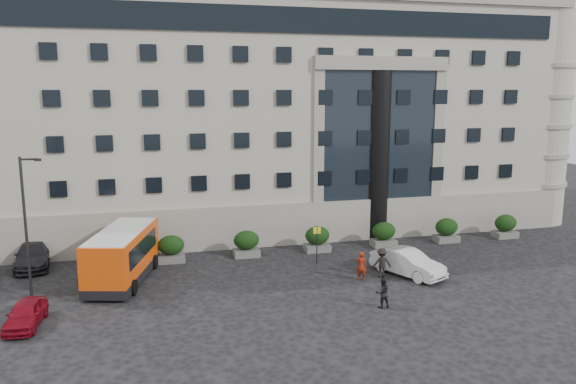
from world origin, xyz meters
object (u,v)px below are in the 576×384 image
object	(u,v)px
bus_stop_sign	(317,239)
pedestrian_b	(382,293)
hedge_b	(247,243)
parked_car_a	(26,314)
pedestrian_c	(382,263)
pedestrian_a	(361,266)
white_taxi	(408,263)
minibus	(122,253)
hedge_e	(446,230)
hedge_f	(505,226)
parked_car_d	(46,231)
street_lamp	(26,222)
hedge_d	(384,234)
hedge_a	(171,249)
hedge_c	(317,239)
parked_car_c	(33,255)

from	to	relation	value
bus_stop_sign	pedestrian_b	distance (m)	8.43
hedge_b	parked_car_a	distance (m)	15.57
pedestrian_c	hedge_b	bearing A→B (deg)	-37.59
pedestrian_a	pedestrian_b	size ratio (longest dim) A/B	1.09
bus_stop_sign	white_taxi	world-z (taller)	bus_stop_sign
bus_stop_sign	minibus	xyz separation A→B (m)	(-12.53, -0.40, 0.01)
hedge_e	parked_car_a	distance (m)	29.70
hedge_e	hedge_f	world-z (taller)	same
parked_car_d	pedestrian_a	bearing A→B (deg)	-32.77
pedestrian_a	street_lamp	bearing A→B (deg)	19.29
parked_car_a	parked_car_d	bearing A→B (deg)	100.71
hedge_b	pedestrian_a	distance (m)	8.93
minibus	street_lamp	bearing A→B (deg)	-146.89
pedestrian_b	hedge_e	bearing A→B (deg)	-130.78
hedge_f	parked_car_a	xyz separation A→B (m)	(-33.50, -9.01, -0.29)
minibus	hedge_f	bearing A→B (deg)	21.38
pedestrian_a	hedge_d	bearing A→B (deg)	-98.88
street_lamp	parked_car_d	xyz separation A→B (m)	(-1.25, 13.00, -3.63)
hedge_d	hedge_f	size ratio (longest dim) A/B	1.00
hedge_a	pedestrian_c	bearing A→B (deg)	-27.29
hedge_c	parked_car_a	xyz separation A→B (m)	(-17.90, -9.01, -0.29)
hedge_e	minibus	world-z (taller)	minibus
hedge_a	pedestrian_c	size ratio (longest dim) A/B	0.99
parked_car_a	hedge_a	bearing A→B (deg)	55.34
hedge_d	hedge_e	size ratio (longest dim) A/B	1.00
white_taxi	pedestrian_b	xyz separation A→B (m)	(-3.72, -4.55, 0.01)
hedge_c	parked_car_a	distance (m)	20.04
parked_car_c	street_lamp	bearing A→B (deg)	-86.13
hedge_f	pedestrian_c	xyz separation A→B (m)	(-13.41, -6.49, 0.01)
minibus	pedestrian_c	xyz separation A→B (m)	(15.62, -3.29, -0.81)
hedge_e	parked_car_d	size ratio (longest dim) A/B	0.35
bus_stop_sign	white_taxi	bearing A→B (deg)	-37.88
hedge_a	parked_car_c	bearing A→B (deg)	171.98
bus_stop_sign	parked_car_a	size ratio (longest dim) A/B	0.68
hedge_a	minibus	bearing A→B (deg)	-133.41
hedge_e	hedge_b	bearing A→B (deg)	180.00
parked_car_d	hedge_a	bearing A→B (deg)	-38.39
parked_car_d	white_taxi	size ratio (longest dim) A/B	1.07
parked_car_d	street_lamp	bearing A→B (deg)	-81.16
hedge_d	bus_stop_sign	world-z (taller)	bus_stop_sign
hedge_b	parked_car_d	size ratio (longest dim) A/B	0.35
street_lamp	minibus	size ratio (longest dim) A/B	1.00
hedge_e	parked_car_a	bearing A→B (deg)	-162.34
hedge_d	hedge_f	distance (m)	10.40
bus_stop_sign	parked_car_c	bearing A→B (deg)	167.58
hedge_a	white_taxi	size ratio (longest dim) A/B	0.37
street_lamp	hedge_d	bearing A→B (deg)	11.53
hedge_c	pedestrian_b	world-z (taller)	hedge_c
hedge_c	hedge_f	bearing A→B (deg)	0.00
pedestrian_b	pedestrian_c	size ratio (longest dim) A/B	0.89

